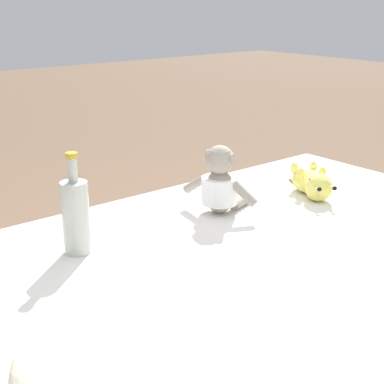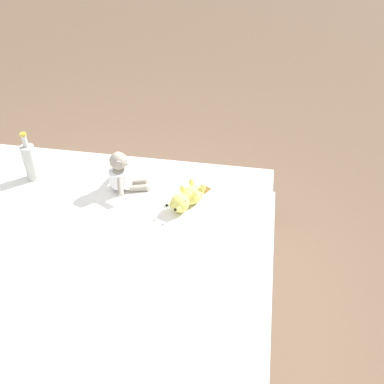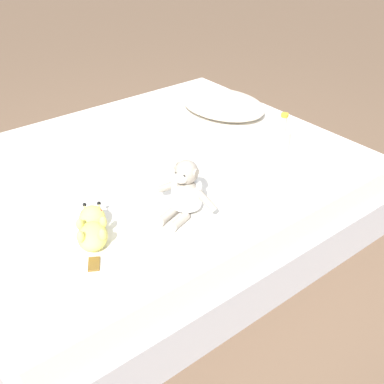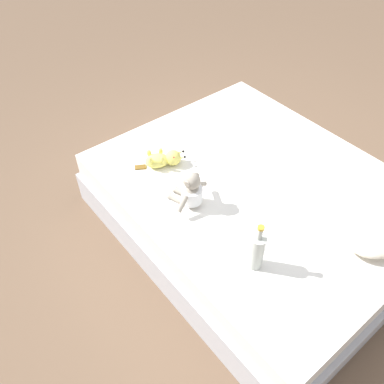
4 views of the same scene
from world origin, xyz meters
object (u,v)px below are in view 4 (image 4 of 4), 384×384
at_px(plush_yellow_creature, 164,159).
at_px(glass_bottle, 257,251).
at_px(bed, 255,206).
at_px(pillow, 376,223).
at_px(plush_monkey, 190,192).

bearing_deg(plush_yellow_creature, glass_bottle, 83.92).
bearing_deg(bed, glass_bottle, 41.96).
xyz_separation_m(plush_yellow_creature, glass_bottle, (0.10, 0.91, 0.06)).
bearing_deg(glass_bottle, bed, -138.04).
bearing_deg(glass_bottle, pillow, 159.93).
bearing_deg(plush_monkey, bed, 163.96).
distance_m(bed, plush_monkey, 0.55).
xyz_separation_m(bed, plush_yellow_creature, (0.36, -0.50, 0.26)).
distance_m(pillow, glass_bottle, 0.71).
xyz_separation_m(pillow, plush_yellow_creature, (0.57, -1.15, -0.01)).
xyz_separation_m(plush_monkey, glass_bottle, (0.01, 0.53, 0.02)).
bearing_deg(plush_monkey, pillow, 130.04).
xyz_separation_m(bed, plush_monkey, (0.44, -0.13, 0.31)).
relative_size(plush_monkey, glass_bottle, 0.96).
distance_m(plush_monkey, plush_yellow_creature, 0.38).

